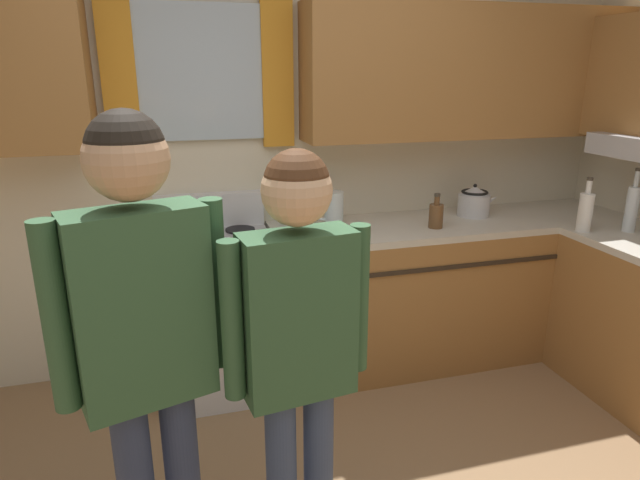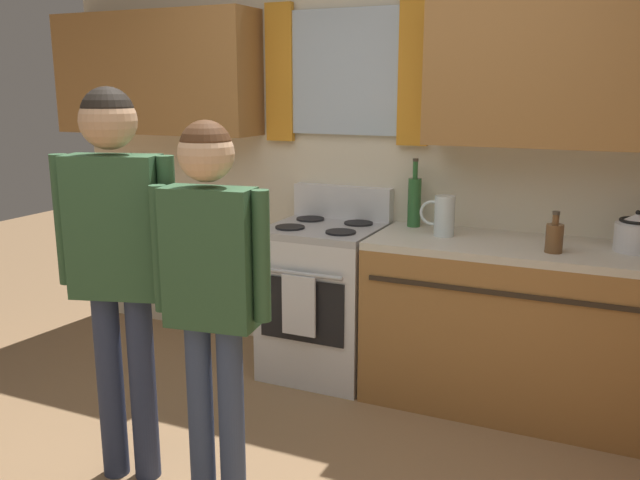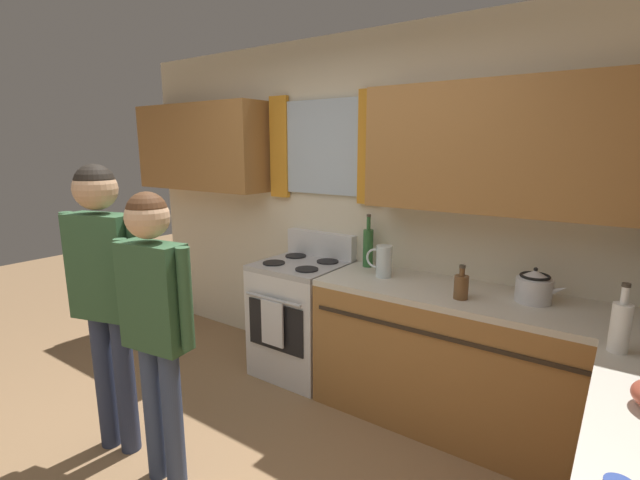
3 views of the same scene
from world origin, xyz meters
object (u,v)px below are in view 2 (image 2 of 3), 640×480
Objects in this scene: bottle_squat_brown at (554,237)px; water_pitcher at (443,216)px; bottle_wine_green at (414,201)px; stovetop_kettle at (636,233)px; adult_left at (117,242)px; adult_in_plaid at (211,273)px; stove_oven at (325,297)px.

bottle_squat_brown is 0.93× the size of water_pitcher.
stovetop_kettle is at bearing -6.61° from bottle_wine_green.
bottle_squat_brown is 0.41m from stovetop_kettle.
water_pitcher is at bearing 165.91° from bottle_squat_brown.
adult_left is (-1.60, -1.27, 0.09)m from bottle_squat_brown.
adult_left is at bearing -116.67° from bottle_wine_green.
bottle_squat_brown is 0.13× the size of adult_in_plaid.
stovetop_kettle is 0.16× the size of adult_left.
adult_left reaches higher than adult_in_plaid.
water_pitcher is at bearing 2.38° from stove_oven.
adult_left is 1.08× the size of adult_in_plaid.
bottle_wine_green is 0.28m from water_pitcher.
water_pitcher is (0.21, -0.17, -0.04)m from bottle_wine_green.
bottle_squat_brown is at bearing -5.35° from stove_oven.
adult_in_plaid reaches higher than water_pitcher.
stove_oven is 0.88m from water_pitcher.
stovetop_kettle is (0.36, 0.19, 0.02)m from bottle_squat_brown.
adult_in_plaid is at bearing -1.01° from adult_left.
water_pitcher is 1.52m from adult_in_plaid.
adult_in_plaid is at bearing -135.80° from stovetop_kettle.
adult_left is at bearing 178.99° from adult_in_plaid.
water_pitcher is (0.69, 0.03, 0.54)m from stove_oven.
adult_left is 0.47m from adult_in_plaid.
bottle_squat_brown is at bearing 48.17° from adult_in_plaid.
water_pitcher is (-0.95, -0.04, 0.02)m from stovetop_kettle.
adult_in_plaid is (-1.14, -1.27, 0.01)m from bottle_squat_brown.
bottle_wine_green is 1.79× the size of water_pitcher.
adult_left is at bearing -103.21° from stove_oven.
adult_left is at bearing -143.51° from stovetop_kettle.
water_pitcher is at bearing -39.16° from bottle_wine_green.
bottle_wine_green is 1.18m from stovetop_kettle.
stovetop_kettle is 1.24× the size of water_pitcher.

